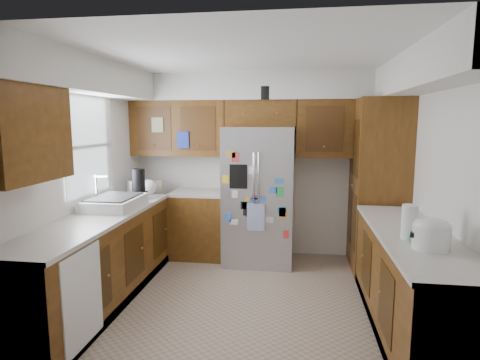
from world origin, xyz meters
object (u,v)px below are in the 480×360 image
object	(u,v)px
paper_towel	(409,222)
pantry	(378,186)
rice_cooker	(432,233)
fridge	(259,195)

from	to	relation	value
paper_towel	pantry	bearing A→B (deg)	87.02
pantry	rice_cooker	size ratio (longest dim) A/B	7.57
pantry	rice_cooker	distance (m)	2.06
fridge	rice_cooker	world-z (taller)	fridge
pantry	paper_towel	world-z (taller)	pantry
fridge	paper_towel	bearing A→B (deg)	-53.00
fridge	paper_towel	size ratio (longest dim) A/B	6.36
pantry	fridge	distance (m)	1.51
fridge	paper_towel	distance (m)	2.34
pantry	paper_towel	bearing A→B (deg)	-92.98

